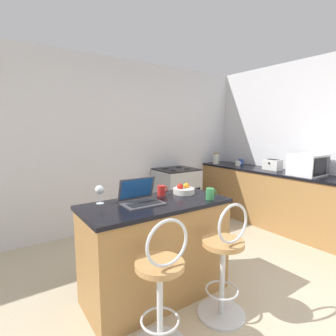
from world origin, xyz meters
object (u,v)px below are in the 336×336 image
bar_stool_near (161,290)px  bar_stool_far (224,264)px  stove_range (176,195)px  storage_jar (216,158)px  mug_white (238,163)px  toaster (272,165)px  laptop (140,197)px  mug_green (210,194)px  microwave (308,165)px  wine_glass_short (100,190)px  fruit_bowl (184,190)px  mug_red (162,190)px  mug_blue (241,162)px

bar_stool_near → bar_stool_far: same height
stove_range → storage_jar: bearing=4.5°
mug_white → toaster: bearing=-83.5°
laptop → mug_white: bearing=23.6°
bar_stool_near → mug_green: (0.78, 0.35, 0.49)m
microwave → stove_range: (-1.16, 1.57, -0.60)m
bar_stool_near → mug_white: bar_stool_near is taller
bar_stool_far → mug_green: size_ratio=9.41×
stove_range → wine_glass_short: bearing=-144.1°
bar_stool_far → mug_green: 0.63m
wine_glass_short → fruit_bowl: bearing=-8.5°
laptop → storage_jar: laptop is taller
laptop → microwave: microwave is taller
microwave → mug_white: bearing=91.4°
mug_red → storage_jar: storage_jar is taller
mug_red → stove_range: bearing=49.0°
stove_range → mug_white: bearing=-16.6°
mug_red → mug_white: size_ratio=0.95×
mug_red → storage_jar: bearing=33.4°
bar_stool_near → stove_range: size_ratio=1.09×
toaster → mug_white: toaster is taller
mug_red → mug_blue: same height
wine_glass_short → microwave: bearing=-5.4°
bar_stool_far → laptop: 0.90m
mug_green → mug_red: bearing=127.3°
laptop → mug_red: (0.31, 0.13, -0.01)m
bar_stool_near → mug_red: mug_red is taller
mug_white → mug_blue: 0.22m
bar_stool_far → mug_white: bar_stool_far is taller
bar_stool_near → wine_glass_short: wine_glass_short is taller
mug_green → stove_range: bearing=63.0°
bar_stool_far → mug_white: (2.18, 1.75, 0.48)m
stove_range → wine_glass_short: 2.27m
stove_range → fruit_bowl: fruit_bowl is taller
wine_glass_short → mug_blue: bearing=18.8°
wine_glass_short → storage_jar: size_ratio=0.79×
toaster → wine_glass_short: size_ratio=1.62×
stove_range → mug_blue: (1.32, -0.23, 0.50)m
stove_range → laptop: bearing=-135.1°
toaster → bar_stool_far: bearing=-153.9°
mug_white → microwave: bearing=-88.6°
mug_blue → mug_red: bearing=-155.9°
microwave → mug_white: (-0.03, 1.23, -0.11)m
laptop → wine_glass_short: laptop is taller
bar_stool_far → wine_glass_short: size_ratio=6.02×
mug_blue → mug_green: bearing=-145.8°
mug_white → mug_blue: (0.20, 0.10, 0.01)m
fruit_bowl → laptop: bearing=-173.4°
mug_white → bar_stool_far: bearing=-141.3°
wine_glass_short → mug_green: bearing=-26.3°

